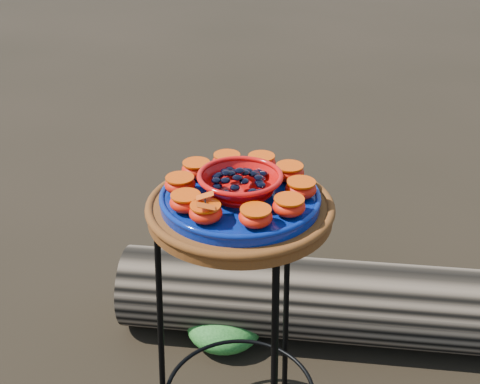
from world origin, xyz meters
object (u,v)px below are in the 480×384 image
Objects in this scene: red_bowl at (240,185)px; driftwood_log at (342,301)px; cobalt_plate at (240,199)px; terracotta_saucer at (240,210)px; plant_stand at (240,335)px.

driftwood_log is at bearing 88.30° from red_bowl.
red_bowl is 0.12× the size of driftwood_log.
red_bowl is at bearing 0.00° from cobalt_plate.
cobalt_plate is 0.24× the size of driftwood_log.
driftwood_log is (0.02, 0.52, -0.58)m from terracotta_saucer.
terracotta_saucer is 0.28× the size of driftwood_log.
red_bowl is at bearing 0.00° from terracotta_saucer.
cobalt_plate is at bearing 0.00° from terracotta_saucer.
terracotta_saucer is at bearing 0.00° from red_bowl.
cobalt_plate reaches higher than plant_stand.
plant_stand is 0.40m from cobalt_plate.
cobalt_plate is (0.00, 0.00, 0.40)m from plant_stand.
plant_stand is 1.69× the size of terracotta_saucer.
red_bowl is 0.83m from driftwood_log.
driftwood_log is at bearing 88.30° from terracotta_saucer.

